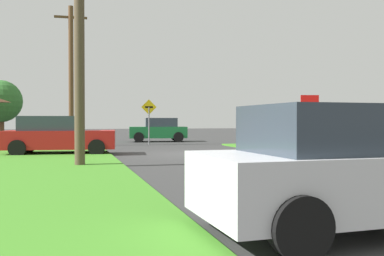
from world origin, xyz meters
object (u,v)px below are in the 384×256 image
car_approaching_junction (159,130)px  utility_pole_mid (71,74)px  utility_pole_near (79,29)px  direction_sign (149,117)px  car_behind_on_main_road (360,168)px  parked_car_near_building (58,136)px  stop_sign (310,112)px  oak_tree_left (1,102)px

car_approaching_junction → utility_pole_mid: 7.60m
utility_pole_near → direction_sign: size_ratio=3.08×
car_behind_on_main_road → parked_car_near_building: bearing=104.5°
utility_pole_near → utility_pole_mid: bearing=91.1°
stop_sign → car_behind_on_main_road: 13.13m
stop_sign → parked_car_near_building: 10.65m
stop_sign → utility_pole_near: 10.17m
utility_pole_mid → direction_sign: utility_pole_mid is taller
car_approaching_junction → parked_car_near_building: bearing=65.3°
car_approaching_junction → oak_tree_left: size_ratio=0.92×
utility_pole_near → direction_sign: 12.48m
utility_pole_mid → stop_sign: bearing=-43.0°
parked_car_near_building → oak_tree_left: oak_tree_left is taller
direction_sign → oak_tree_left: (-9.35, 9.16, 1.17)m
direction_sign → stop_sign: bearing=-58.9°
stop_sign → parked_car_near_building: stop_sign is taller
stop_sign → utility_pole_near: size_ratio=0.30×
parked_car_near_building → direction_sign: (4.94, 6.21, 0.86)m
parked_car_near_building → utility_pole_near: (0.77, -5.28, 3.43)m
car_approaching_junction → oak_tree_left: bearing=-18.8°
utility_pole_mid → direction_sign: bearing=-3.0°
utility_pole_near → oak_tree_left: bearing=104.1°
parked_car_near_building → stop_sign: bearing=-8.0°
utility_pole_near → direction_sign: utility_pole_near is taller
car_approaching_junction → utility_pole_near: (-5.54, -15.42, 3.43)m
utility_pole_mid → direction_sign: 5.02m
stop_sign → utility_pole_near: (-9.51, -2.64, 2.46)m
car_behind_on_main_road → utility_pole_mid: (-3.57, 20.63, 3.28)m
car_approaching_junction → utility_pole_mid: size_ratio=0.51×
car_behind_on_main_road → oak_tree_left: 30.83m
parked_car_near_building → utility_pole_mid: 7.24m
stop_sign → direction_sign: (-5.33, 8.85, -0.11)m
car_behind_on_main_road → oak_tree_left: bearing=104.4°
car_approaching_junction → utility_pole_mid: bearing=39.9°
direction_sign → car_behind_on_main_road: bearing=-92.3°
stop_sign → utility_pole_mid: size_ratio=0.32×
car_behind_on_main_road → oak_tree_left: size_ratio=1.00×
parked_car_near_building → utility_pole_near: 6.34m
car_behind_on_main_road → utility_pole_mid: size_ratio=0.56×
utility_pole_mid → oak_tree_left: bearing=119.0°
oak_tree_left → utility_pole_mid: bearing=-61.0°
stop_sign → oak_tree_left: bearing=-36.5°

